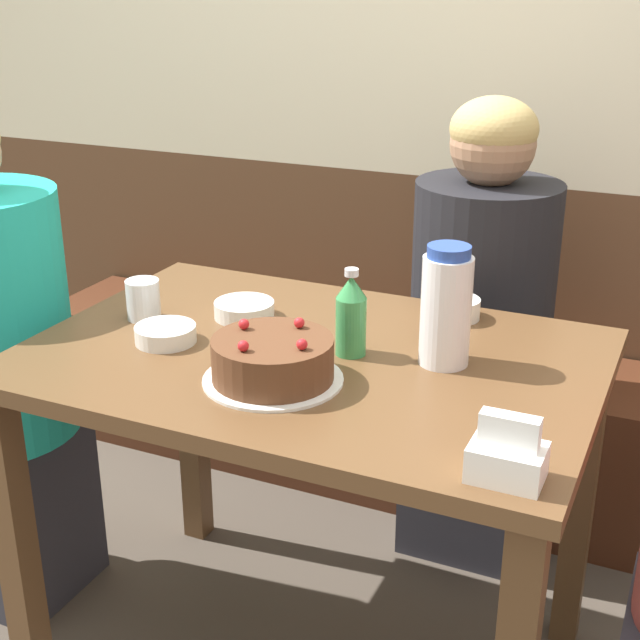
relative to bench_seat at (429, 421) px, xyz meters
name	(u,v)px	position (x,y,z in m)	size (l,w,h in m)	color
back_wall	(470,58)	(0.00, 0.22, 1.03)	(4.80, 0.04, 2.50)	brown
bench_seat	(429,421)	(0.00, 0.00, 0.00)	(2.54, 0.38, 0.44)	#472314
dining_table	(311,407)	(0.00, -0.83, 0.43)	(1.11, 0.76, 0.78)	brown
birthday_cake	(273,360)	(-0.01, -0.98, 0.60)	(0.26, 0.26, 0.10)	white
water_pitcher	(446,307)	(0.25, -0.77, 0.67)	(0.10, 0.10, 0.23)	white
soju_bottle	(351,315)	(0.07, -0.80, 0.64)	(0.06, 0.06, 0.18)	#388E4C
napkin_holder	(507,456)	(0.46, -1.13, 0.59)	(0.11, 0.08, 0.11)	white
bowl_soup_white	(166,334)	(-0.29, -0.90, 0.57)	(0.12, 0.12, 0.03)	white
bowl_rice_small	(455,308)	(0.20, -0.53, 0.58)	(0.11, 0.11, 0.04)	white
bowl_side_dish	(244,310)	(-0.21, -0.72, 0.57)	(0.13, 0.13, 0.04)	white
glass_water_tall	(143,300)	(-0.40, -0.81, 0.60)	(0.07, 0.07, 0.09)	silver
person_pale_blue_shirt	(479,337)	(0.18, -0.19, 0.37)	(0.36, 0.36, 1.20)	#33333D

